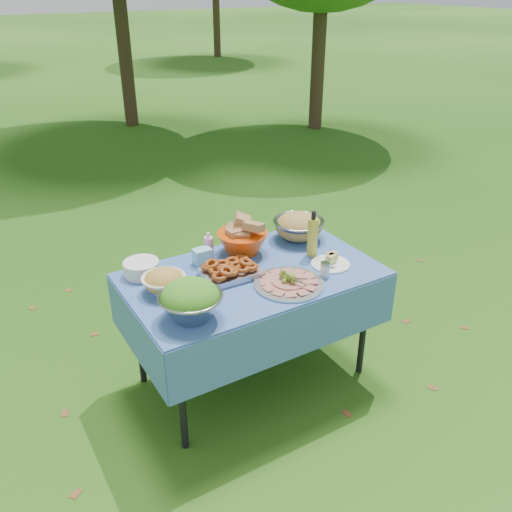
% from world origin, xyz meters
% --- Properties ---
extents(ground, '(80.00, 80.00, 0.00)m').
position_xyz_m(ground, '(0.00, 0.00, 0.00)').
color(ground, '#103A0A').
rests_on(ground, ground).
extents(picnic_table, '(1.46, 0.86, 0.76)m').
position_xyz_m(picnic_table, '(0.00, 0.00, 0.38)').
color(picnic_table, '#72ADDC').
rests_on(picnic_table, ground).
extents(salad_bowl, '(0.42, 0.42, 0.21)m').
position_xyz_m(salad_bowl, '(-0.50, -0.24, 0.87)').
color(salad_bowl, '#9A9CA2').
rests_on(salad_bowl, picnic_table).
extents(pasta_bowl_white, '(0.25, 0.25, 0.13)m').
position_xyz_m(pasta_bowl_white, '(-0.52, 0.08, 0.83)').
color(pasta_bowl_white, white).
rests_on(pasta_bowl_white, picnic_table).
extents(plate_stack, '(0.25, 0.25, 0.08)m').
position_xyz_m(plate_stack, '(-0.56, 0.32, 0.80)').
color(plate_stack, white).
rests_on(plate_stack, picnic_table).
extents(wipes_box, '(0.11, 0.08, 0.10)m').
position_xyz_m(wipes_box, '(-0.19, 0.26, 0.81)').
color(wipes_box, '#91DAF4').
rests_on(wipes_box, picnic_table).
extents(sanitizer_bottle, '(0.07, 0.07, 0.16)m').
position_xyz_m(sanitizer_bottle, '(-0.12, 0.32, 0.84)').
color(sanitizer_bottle, '#FF99BF').
rests_on(sanitizer_bottle, picnic_table).
extents(bread_bowl, '(0.37, 0.37, 0.21)m').
position_xyz_m(bread_bowl, '(0.09, 0.26, 0.87)').
color(bread_bowl, '#DD450A').
rests_on(bread_bowl, picnic_table).
extents(pasta_bowl_steel, '(0.39, 0.39, 0.18)m').
position_xyz_m(pasta_bowl_steel, '(0.50, 0.25, 0.85)').
color(pasta_bowl_steel, '#9A9CA2').
rests_on(pasta_bowl_steel, picnic_table).
extents(fried_tray, '(0.34, 0.24, 0.08)m').
position_xyz_m(fried_tray, '(-0.12, 0.04, 0.80)').
color(fried_tray, '#AEADB2').
rests_on(fried_tray, picnic_table).
extents(charcuterie_platter, '(0.49, 0.49, 0.09)m').
position_xyz_m(charcuterie_platter, '(0.11, -0.22, 0.81)').
color(charcuterie_platter, silver).
rests_on(charcuterie_platter, picnic_table).
extents(oil_bottle, '(0.07, 0.07, 0.29)m').
position_xyz_m(oil_bottle, '(0.44, 0.01, 0.91)').
color(oil_bottle, gold).
rests_on(oil_bottle, picnic_table).
extents(cheese_plate, '(0.31, 0.31, 0.06)m').
position_xyz_m(cheese_plate, '(0.46, -0.15, 0.79)').
color(cheese_plate, white).
rests_on(cheese_plate, picnic_table).
extents(shaker, '(0.07, 0.07, 0.09)m').
position_xyz_m(shaker, '(0.34, -0.25, 0.81)').
color(shaker, silver).
rests_on(shaker, picnic_table).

